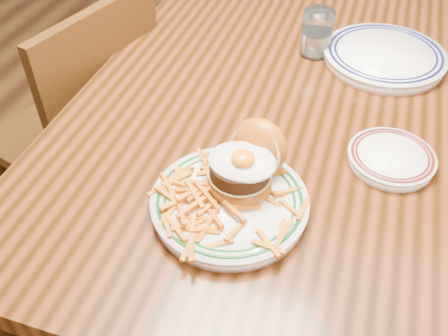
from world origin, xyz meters
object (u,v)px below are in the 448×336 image
(table, at_px, (284,93))
(main_plate, at_px, (235,189))
(chair_left, at_px, (88,129))
(side_plate, at_px, (391,158))

(table, distance_m, main_plate, 0.50)
(table, relative_size, main_plate, 5.51)
(main_plate, bearing_deg, chair_left, 159.10)
(table, relative_size, chair_left, 1.82)
(chair_left, height_order, side_plate, chair_left)
(table, bearing_deg, chair_left, -170.91)
(main_plate, height_order, side_plate, main_plate)
(table, xyz_separation_m, side_plate, (0.27, -0.29, 0.10))
(chair_left, distance_m, main_plate, 0.76)
(chair_left, bearing_deg, table, 24.04)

